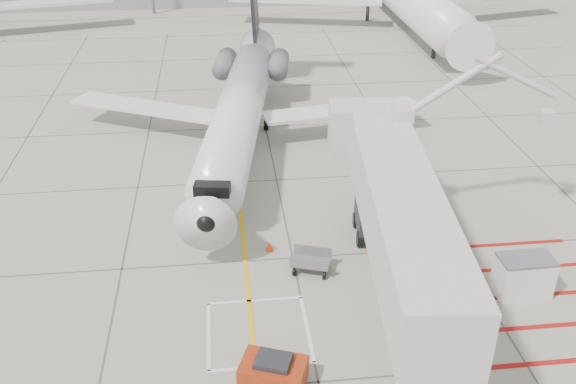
{
  "coord_description": "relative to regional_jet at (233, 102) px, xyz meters",
  "views": [
    {
      "loc": [
        -3.03,
        -20.99,
        17.52
      ],
      "look_at": [
        0.0,
        6.0,
        2.5
      ],
      "focal_mm": 40.0,
      "sensor_mm": 36.0,
      "label": 1
    }
  ],
  "objects": [
    {
      "name": "cone_side",
      "position": [
        6.02,
        -10.41,
        -3.8
      ],
      "size": [
        0.34,
        0.34,
        0.47
      ],
      "primitive_type": "cone",
      "color": "orange",
      "rests_on": "ground_plane"
    },
    {
      "name": "jet_bridge",
      "position": [
        6.15,
        -14.95,
        -0.25
      ],
      "size": [
        10.77,
        19.71,
        7.57
      ],
      "primitive_type": null,
      "rotation": [
        0.0,
        0.0,
        -0.1
      ],
      "color": "beige",
      "rests_on": "ground_plane"
    },
    {
      "name": "ground_power_unit",
      "position": [
        11.88,
        -14.23,
        -3.12
      ],
      "size": [
        2.35,
        1.4,
        1.83
      ],
      "primitive_type": null,
      "rotation": [
        0.0,
        0.0,
        0.02
      ],
      "color": "white",
      "rests_on": "ground_plane"
    },
    {
      "name": "pushback_tug",
      "position": [
        0.61,
        -18.43,
        -3.35
      ],
      "size": [
        2.7,
        2.19,
        1.36
      ],
      "primitive_type": null,
      "rotation": [
        0.0,
        0.0,
        -0.36
      ],
      "color": "#982A0E",
      "rests_on": "ground_plane"
    },
    {
      "name": "baggage_cart",
      "position": [
        2.95,
        -11.64,
        -3.48
      ],
      "size": [
        2.02,
        1.61,
        1.11
      ],
      "primitive_type": null,
      "rotation": [
        0.0,
        0.0,
        -0.32
      ],
      "color": "#5D5C62",
      "rests_on": "ground_plane"
    },
    {
      "name": "regional_jet",
      "position": [
        0.0,
        0.0,
        0.0
      ],
      "size": [
        28.88,
        34.19,
        8.07
      ],
      "primitive_type": null,
      "rotation": [
        0.0,
        0.0,
        -0.16
      ],
      "color": "silver",
      "rests_on": "ground_plane"
    },
    {
      "name": "ground_plane",
      "position": [
        2.26,
        -14.47,
        -4.03
      ],
      "size": [
        260.0,
        260.0,
        0.0
      ],
      "primitive_type": "plane",
      "color": "gray",
      "rests_on": "ground"
    },
    {
      "name": "cone_nose",
      "position": [
        1.23,
        -9.67,
        -3.79
      ],
      "size": [
        0.35,
        0.35,
        0.48
      ],
      "primitive_type": "cone",
      "color": "#F5400C",
      "rests_on": "ground_plane"
    }
  ]
}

